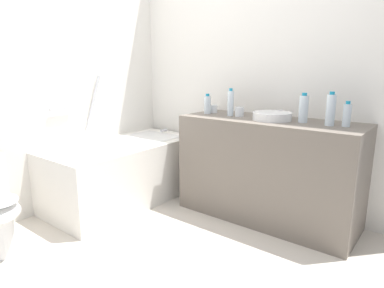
% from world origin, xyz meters
% --- Properties ---
extents(ground_plane, '(3.80, 3.80, 0.00)m').
position_xyz_m(ground_plane, '(0.00, 0.00, 0.00)').
color(ground_plane, beige).
extents(wall_back_tiled, '(3.20, 0.10, 2.58)m').
position_xyz_m(wall_back_tiled, '(0.00, 1.39, 1.29)').
color(wall_back_tiled, silver).
rests_on(wall_back_tiled, ground_plane).
extents(wall_right_mirror, '(0.10, 3.08, 2.58)m').
position_xyz_m(wall_right_mirror, '(1.45, 0.00, 1.29)').
color(wall_right_mirror, silver).
rests_on(wall_right_mirror, ground_plane).
extents(bathtub, '(1.52, 0.74, 1.23)m').
position_xyz_m(bathtub, '(0.60, 0.97, 0.32)').
color(bathtub, white).
rests_on(bathtub, ground_plane).
extents(vanity_counter, '(0.58, 1.52, 0.88)m').
position_xyz_m(vanity_counter, '(1.11, -0.32, 0.44)').
color(vanity_counter, '#6B6056').
rests_on(vanity_counter, ground_plane).
extents(sink_basin, '(0.32, 0.32, 0.07)m').
position_xyz_m(sink_basin, '(1.10, -0.34, 0.92)').
color(sink_basin, white).
rests_on(sink_basin, vanity_counter).
extents(sink_faucet, '(0.12, 0.15, 0.07)m').
position_xyz_m(sink_faucet, '(1.28, -0.34, 0.92)').
color(sink_faucet, '#B7B7BC').
rests_on(sink_faucet, vanity_counter).
extents(water_bottle_0, '(0.06, 0.06, 0.19)m').
position_xyz_m(water_bottle_0, '(1.14, -0.91, 0.97)').
color(water_bottle_0, silver).
rests_on(water_bottle_0, vanity_counter).
extents(water_bottle_1, '(0.06, 0.06, 0.25)m').
position_xyz_m(water_bottle_1, '(1.09, 0.06, 1.00)').
color(water_bottle_1, silver).
rests_on(water_bottle_1, vanity_counter).
extents(water_bottle_2, '(0.07, 0.07, 0.25)m').
position_xyz_m(water_bottle_2, '(1.11, -0.80, 1.00)').
color(water_bottle_2, silver).
rests_on(water_bottle_2, vanity_counter).
extents(water_bottle_3, '(0.07, 0.07, 0.23)m').
position_xyz_m(water_bottle_3, '(1.13, -0.59, 0.99)').
color(water_bottle_3, silver).
rests_on(water_bottle_3, vanity_counter).
extents(water_bottle_4, '(0.06, 0.06, 0.19)m').
position_xyz_m(water_bottle_4, '(1.09, 0.31, 0.97)').
color(water_bottle_4, silver).
rests_on(water_bottle_4, vanity_counter).
extents(drinking_glass_0, '(0.07, 0.07, 0.08)m').
position_xyz_m(drinking_glass_0, '(1.17, 0.29, 0.92)').
color(drinking_glass_0, white).
rests_on(drinking_glass_0, vanity_counter).
extents(drinking_glass_1, '(0.08, 0.08, 0.08)m').
position_xyz_m(drinking_glass_1, '(1.11, -0.02, 0.93)').
color(drinking_glass_1, white).
rests_on(drinking_glass_1, vanity_counter).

